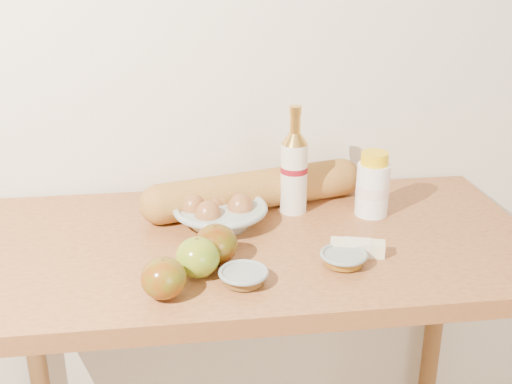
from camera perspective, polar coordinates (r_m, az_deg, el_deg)
back_wall at (r=1.57m, az=-1.78°, el=14.59°), size 3.50×0.02×2.60m
table at (r=1.43m, az=-0.16°, el=-8.61°), size 1.20×0.60×0.90m
bourbon_bottle at (r=1.46m, az=3.40°, el=1.97°), size 0.07×0.07×0.25m
cream_bottle at (r=1.48m, az=10.33°, el=0.53°), size 0.09×0.09×0.15m
egg_bowl at (r=1.42m, az=-3.27°, el=-1.78°), size 0.27×0.27×0.07m
baguette at (r=1.50m, az=-0.08°, el=0.18°), size 0.55×0.22×0.09m
apple_yellowgreen at (r=1.22m, az=-5.22°, el=-5.80°), size 0.09×0.09×0.08m
apple_redgreen_front at (r=1.16m, az=-8.21°, el=-7.61°), size 0.10×0.10×0.08m
apple_redgreen_right at (r=1.26m, az=-3.58°, el=-4.64°), size 0.11×0.11×0.08m
sugar_bowl at (r=1.20m, az=-1.12°, el=-7.51°), size 0.10×0.10×0.03m
syrup_bowl at (r=1.27m, az=7.79°, el=-5.85°), size 0.11×0.11×0.03m
butter_stick at (r=1.32m, az=9.00°, el=-4.92°), size 0.11×0.06×0.03m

